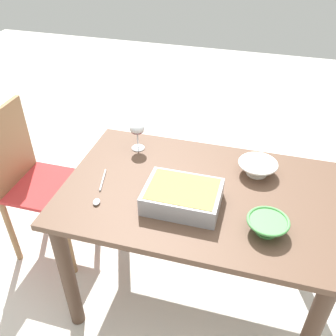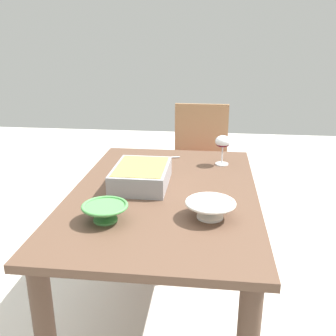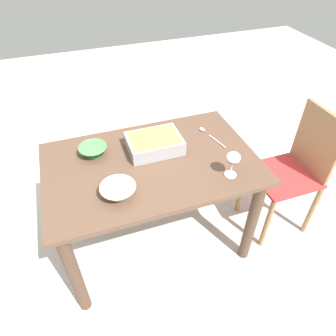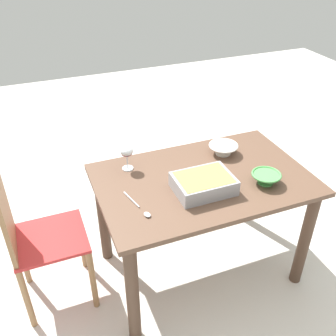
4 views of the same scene
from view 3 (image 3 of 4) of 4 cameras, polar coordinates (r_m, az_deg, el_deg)
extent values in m
plane|color=beige|center=(2.30, -2.48, -13.03)|extent=(8.00, 8.00, 0.00)
cube|color=brown|center=(1.77, -3.14, 0.79)|extent=(1.22, 0.78, 0.03)
cylinder|color=#493427|center=(1.81, -17.05, -18.47)|extent=(0.07, 0.07, 0.71)
cylinder|color=#493427|center=(2.01, 15.34, -9.67)|extent=(0.07, 0.07, 0.71)
cylinder|color=#493427|center=(2.23, -18.84, -4.32)|extent=(0.07, 0.07, 0.71)
cylinder|color=#493427|center=(2.40, 7.43, 1.62)|extent=(0.07, 0.07, 0.71)
cube|color=#B22D2D|center=(2.21, 20.74, -1.32)|extent=(0.40, 0.38, 0.02)
cube|color=olive|center=(2.19, 26.07, 4.33)|extent=(0.02, 0.36, 0.45)
cylinder|color=olive|center=(2.37, 13.51, -3.94)|extent=(0.04, 0.04, 0.46)
cylinder|color=olive|center=(2.19, 17.96, -9.89)|extent=(0.04, 0.04, 0.46)
cylinder|color=olive|center=(2.56, 20.60, -1.87)|extent=(0.04, 0.04, 0.46)
cylinder|color=olive|center=(2.39, 25.25, -7.14)|extent=(0.04, 0.04, 0.46)
cylinder|color=white|center=(1.71, 11.54, -1.20)|extent=(0.07, 0.07, 0.01)
cylinder|color=white|center=(1.67, 11.75, -0.02)|extent=(0.01, 0.01, 0.09)
ellipsoid|color=white|center=(1.63, 12.09, 1.92)|extent=(0.08, 0.08, 0.06)
ellipsoid|color=#4C0A19|center=(1.64, 12.02, 1.53)|extent=(0.07, 0.07, 0.03)
cube|color=#99999E|center=(1.83, -2.56, 4.58)|extent=(0.32, 0.23, 0.09)
cube|color=#9E8C47|center=(1.80, -2.60, 5.47)|extent=(0.28, 0.21, 0.02)
cylinder|color=#4C994C|center=(1.86, -13.65, 2.50)|extent=(0.09, 0.09, 0.01)
cone|color=#4C994C|center=(1.84, -13.79, 3.19)|extent=(0.16, 0.16, 0.05)
torus|color=#4C994C|center=(1.82, -13.91, 3.81)|extent=(0.17, 0.17, 0.01)
cylinder|color=white|center=(1.58, -9.17, -4.88)|extent=(0.10, 0.10, 0.01)
cone|color=white|center=(1.56, -9.28, -4.14)|extent=(0.18, 0.18, 0.05)
torus|color=white|center=(1.54, -9.38, -3.48)|extent=(0.18, 0.18, 0.01)
cylinder|color=silver|center=(1.93, 9.17, 4.93)|extent=(0.04, 0.15, 0.01)
ellipsoid|color=silver|center=(2.02, 6.36, 7.21)|extent=(0.04, 0.05, 0.01)
camera|label=1|loc=(2.58, -20.56, 38.12)|focal=40.22mm
camera|label=2|loc=(1.68, -60.35, 2.29)|focal=41.31mm
camera|label=4|loc=(3.15, 4.42, 43.29)|focal=41.03mm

